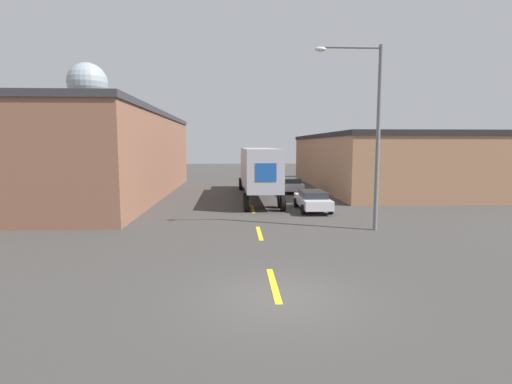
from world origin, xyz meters
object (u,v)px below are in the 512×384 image
semi_truck (257,168)px  street_lamp (371,124)px  parked_car_right_mid (312,200)px  water_tower (87,84)px  parked_car_right_far (291,184)px

semi_truck → street_lamp: (4.80, -12.65, 2.82)m
parked_car_right_mid → water_tower: size_ratio=0.29×
parked_car_right_far → street_lamp: bearing=-84.4°
water_tower → street_lamp: water_tower is taller
street_lamp → semi_truck: bearing=110.8°
parked_car_right_mid → street_lamp: bearing=-75.3°
parked_car_right_far → street_lamp: (1.59, -16.24, 4.52)m
semi_truck → street_lamp: size_ratio=1.73×
parked_car_right_far → street_lamp: 16.94m
semi_truck → parked_car_right_far: (3.21, 3.59, -1.70)m
semi_truck → parked_car_right_far: semi_truck is taller
parked_car_right_mid → water_tower: 47.78m
parked_car_right_mid → parked_car_right_far: 10.17m
parked_car_right_mid → street_lamp: (1.59, -6.07, 4.52)m
parked_car_right_mid → water_tower: bearing=126.0°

